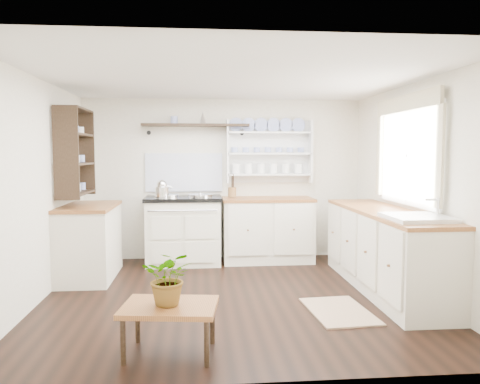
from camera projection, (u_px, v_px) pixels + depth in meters
name	position (u px, v px, depth m)	size (l,w,h in m)	color
floor	(234.00, 296.00, 5.01)	(4.00, 3.80, 0.01)	black
wall_back	(224.00, 179.00, 6.79)	(4.00, 0.02, 2.30)	beige
wall_right	(417.00, 188.00, 5.09)	(0.02, 3.80, 2.30)	beige
wall_left	(37.00, 191.00, 4.73)	(0.02, 3.80, 2.30)	beige
ceiling	(233.00, 78.00, 4.81)	(4.00, 3.80, 0.01)	white
window	(407.00, 150.00, 5.20)	(0.08, 1.55, 1.22)	white
aga_cooker	(184.00, 229.00, 6.47)	(1.04, 0.72, 0.96)	white
back_cabinets	(267.00, 229.00, 6.61)	(1.27, 0.63, 0.90)	beige
right_cabinets	(385.00, 249.00, 5.22)	(0.62, 2.43, 0.90)	beige
belfast_sink	(417.00, 230.00, 4.44)	(0.55, 0.60, 0.45)	white
left_cabinets	(90.00, 241.00, 5.71)	(0.62, 1.13, 0.90)	beige
plate_rack	(269.00, 151.00, 6.78)	(1.20, 0.22, 0.90)	white
high_shelf	(196.00, 126.00, 6.57)	(1.50, 0.29, 0.16)	black
left_shelving	(75.00, 151.00, 5.61)	(0.28, 0.80, 1.05)	black
kettle	(162.00, 189.00, 6.28)	(0.19, 0.19, 0.23)	silver
utensil_crock	(232.00, 192.00, 6.60)	(0.12, 0.12, 0.13)	brown
center_table	(170.00, 310.00, 3.55)	(0.77, 0.59, 0.38)	brown
potted_plant	(169.00, 277.00, 3.53)	(0.38, 0.33, 0.42)	#3F7233
floor_rug	(339.00, 311.00, 4.51)	(0.55, 0.85, 0.02)	#947256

